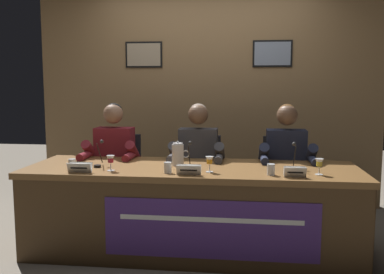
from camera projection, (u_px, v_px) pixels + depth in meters
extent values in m
plane|color=gray|center=(192.00, 250.00, 3.66)|extent=(12.00, 12.00, 0.00)
cube|color=#937047|center=(207.00, 94.00, 4.99)|extent=(3.96, 0.12, 2.60)
cube|color=black|center=(144.00, 55.00, 4.96)|extent=(0.43, 0.02, 0.30)
cube|color=tan|center=(144.00, 55.00, 4.95)|extent=(0.39, 0.01, 0.26)
cube|color=black|center=(272.00, 54.00, 4.79)|extent=(0.44, 0.02, 0.30)
cube|color=#8C99AD|center=(272.00, 54.00, 4.78)|extent=(0.40, 0.01, 0.26)
cube|color=brown|center=(192.00, 170.00, 3.57)|extent=(2.76, 0.87, 0.05)
cube|color=#4C341B|center=(185.00, 228.00, 3.20)|extent=(2.70, 0.04, 0.67)
cube|color=#4C341B|center=(43.00, 206.00, 3.77)|extent=(0.08, 0.79, 0.67)
cube|color=#4C341B|center=(355.00, 217.00, 3.46)|extent=(0.08, 0.79, 0.67)
cube|color=#4C2D7A|center=(210.00, 230.00, 3.16)|extent=(1.60, 0.01, 0.45)
cube|color=white|center=(210.00, 220.00, 3.15)|extent=(1.36, 0.00, 0.04)
cylinder|color=black|center=(117.00, 224.00, 4.28)|extent=(0.44, 0.44, 0.02)
cylinder|color=black|center=(117.00, 203.00, 4.25)|extent=(0.05, 0.05, 0.41)
cube|color=#232328|center=(116.00, 182.00, 4.23)|extent=(0.44, 0.44, 0.03)
cube|color=#232328|center=(122.00, 155.00, 4.40)|extent=(0.40, 0.05, 0.44)
cylinder|color=black|center=(95.00, 213.00, 3.92)|extent=(0.10, 0.10, 0.46)
cylinder|color=black|center=(116.00, 214.00, 3.90)|extent=(0.10, 0.10, 0.46)
cylinder|color=black|center=(100.00, 180.00, 4.03)|extent=(0.13, 0.34, 0.13)
cylinder|color=black|center=(120.00, 180.00, 4.01)|extent=(0.13, 0.34, 0.13)
cube|color=maroon|center=(115.00, 152.00, 4.16)|extent=(0.36, 0.20, 0.48)
sphere|color=#8E664C|center=(113.00, 114.00, 4.10)|extent=(0.19, 0.19, 0.19)
sphere|color=black|center=(114.00, 112.00, 4.11)|extent=(0.17, 0.17, 0.17)
cylinder|color=maroon|center=(90.00, 151.00, 4.08)|extent=(0.09, 0.30, 0.25)
cylinder|color=maroon|center=(133.00, 152.00, 4.04)|extent=(0.09, 0.30, 0.25)
cylinder|color=maroon|center=(84.00, 156.00, 3.93)|extent=(0.07, 0.24, 0.07)
cylinder|color=maroon|center=(129.00, 157.00, 3.88)|extent=(0.07, 0.24, 0.07)
cube|color=white|center=(79.00, 168.00, 3.31)|extent=(0.19, 0.03, 0.08)
cube|color=white|center=(81.00, 167.00, 3.34)|extent=(0.19, 0.03, 0.08)
cube|color=black|center=(79.00, 168.00, 3.30)|extent=(0.13, 0.01, 0.01)
cylinder|color=white|center=(111.00, 171.00, 3.40)|extent=(0.06, 0.06, 0.00)
cylinder|color=white|center=(111.00, 167.00, 3.39)|extent=(0.01, 0.01, 0.05)
cone|color=white|center=(111.00, 159.00, 3.39)|extent=(0.06, 0.06, 0.06)
cylinder|color=#B21E2D|center=(111.00, 160.00, 3.39)|extent=(0.04, 0.04, 0.04)
cylinder|color=silver|center=(72.00, 164.00, 3.45)|extent=(0.06, 0.06, 0.08)
cylinder|color=silver|center=(72.00, 166.00, 3.45)|extent=(0.05, 0.05, 0.05)
cylinder|color=black|center=(97.00, 166.00, 3.54)|extent=(0.06, 0.06, 0.02)
cylinder|color=black|center=(100.00, 153.00, 3.59)|extent=(0.01, 0.13, 0.18)
sphere|color=#2D2D2D|center=(102.00, 141.00, 3.64)|extent=(0.03, 0.03, 0.03)
cylinder|color=black|center=(198.00, 228.00, 4.18)|extent=(0.44, 0.44, 0.02)
cylinder|color=black|center=(199.00, 206.00, 4.16)|extent=(0.05, 0.05, 0.41)
cube|color=#232328|center=(199.00, 184.00, 4.13)|extent=(0.44, 0.44, 0.03)
cube|color=#232328|center=(201.00, 157.00, 4.30)|extent=(0.40, 0.05, 0.44)
cylinder|color=black|center=(183.00, 217.00, 3.82)|extent=(0.10, 0.10, 0.46)
cylinder|color=black|center=(206.00, 217.00, 3.80)|extent=(0.10, 0.10, 0.46)
cylinder|color=black|center=(186.00, 182.00, 3.94)|extent=(0.13, 0.34, 0.13)
cylinder|color=black|center=(207.00, 183.00, 3.91)|extent=(0.13, 0.34, 0.13)
cube|color=#38383D|center=(198.00, 154.00, 4.06)|extent=(0.36, 0.20, 0.48)
sphere|color=brown|center=(198.00, 114.00, 4.00)|extent=(0.19, 0.19, 0.19)
sphere|color=gray|center=(198.00, 113.00, 4.01)|extent=(0.17, 0.17, 0.17)
cylinder|color=#38383D|center=(175.00, 153.00, 3.99)|extent=(0.09, 0.30, 0.25)
cylinder|color=#38383D|center=(220.00, 154.00, 3.94)|extent=(0.09, 0.30, 0.25)
cylinder|color=#38383D|center=(172.00, 158.00, 3.83)|extent=(0.07, 0.24, 0.07)
cylinder|color=#38383D|center=(219.00, 159.00, 3.78)|extent=(0.07, 0.24, 0.07)
cube|color=white|center=(189.00, 170.00, 3.22)|extent=(0.19, 0.03, 0.08)
cube|color=white|center=(189.00, 169.00, 3.25)|extent=(0.19, 0.03, 0.08)
cube|color=black|center=(188.00, 170.00, 3.21)|extent=(0.13, 0.01, 0.01)
cylinder|color=white|center=(209.00, 172.00, 3.35)|extent=(0.06, 0.06, 0.00)
cylinder|color=white|center=(209.00, 168.00, 3.34)|extent=(0.01, 0.01, 0.05)
cone|color=white|center=(210.00, 161.00, 3.34)|extent=(0.06, 0.06, 0.06)
cylinder|color=orange|center=(210.00, 161.00, 3.34)|extent=(0.04, 0.04, 0.04)
cylinder|color=silver|center=(168.00, 168.00, 3.31)|extent=(0.06, 0.06, 0.08)
cylinder|color=silver|center=(168.00, 170.00, 3.31)|extent=(0.05, 0.05, 0.05)
cylinder|color=black|center=(188.00, 168.00, 3.44)|extent=(0.06, 0.06, 0.02)
cylinder|color=black|center=(189.00, 155.00, 3.49)|extent=(0.01, 0.13, 0.18)
sphere|color=#2D2D2D|center=(190.00, 143.00, 3.55)|extent=(0.03, 0.03, 0.03)
cylinder|color=black|center=(283.00, 231.00, 4.09)|extent=(0.44, 0.44, 0.02)
cylinder|color=black|center=(284.00, 209.00, 4.06)|extent=(0.05, 0.05, 0.41)
cube|color=#232328|center=(285.00, 187.00, 4.04)|extent=(0.44, 0.44, 0.03)
cube|color=#232328|center=(283.00, 159.00, 4.20)|extent=(0.40, 0.05, 0.44)
cylinder|color=black|center=(276.00, 220.00, 3.73)|extent=(0.10, 0.10, 0.46)
cylinder|color=black|center=(300.00, 221.00, 3.71)|extent=(0.10, 0.10, 0.46)
cylinder|color=black|center=(276.00, 184.00, 3.84)|extent=(0.13, 0.34, 0.13)
cylinder|color=black|center=(298.00, 185.00, 3.82)|extent=(0.13, 0.34, 0.13)
cube|color=#1E2338|center=(286.00, 155.00, 3.97)|extent=(0.36, 0.20, 0.48)
sphere|color=brown|center=(287.00, 115.00, 3.90)|extent=(0.19, 0.19, 0.19)
sphere|color=#593819|center=(287.00, 113.00, 3.92)|extent=(0.17, 0.17, 0.17)
cylinder|color=#1E2338|center=(264.00, 154.00, 3.89)|extent=(0.09, 0.30, 0.25)
cylinder|color=#1E2338|center=(311.00, 155.00, 3.84)|extent=(0.09, 0.30, 0.25)
cylinder|color=#1E2338|center=(264.00, 160.00, 3.74)|extent=(0.07, 0.24, 0.07)
cylinder|color=#1E2338|center=(314.00, 161.00, 3.69)|extent=(0.07, 0.24, 0.07)
cube|color=white|center=(295.00, 172.00, 3.14)|extent=(0.16, 0.03, 0.08)
cube|color=white|center=(295.00, 172.00, 3.17)|extent=(0.16, 0.03, 0.08)
cube|color=black|center=(295.00, 173.00, 3.13)|extent=(0.11, 0.01, 0.01)
cylinder|color=white|center=(319.00, 174.00, 3.25)|extent=(0.06, 0.06, 0.00)
cylinder|color=white|center=(319.00, 171.00, 3.25)|extent=(0.01, 0.01, 0.05)
cone|color=white|center=(319.00, 163.00, 3.24)|extent=(0.06, 0.06, 0.06)
cylinder|color=yellow|center=(319.00, 164.00, 3.24)|extent=(0.04, 0.04, 0.04)
cylinder|color=silver|center=(271.00, 169.00, 3.23)|extent=(0.06, 0.06, 0.08)
cylinder|color=silver|center=(271.00, 172.00, 3.24)|extent=(0.05, 0.05, 0.05)
cylinder|color=black|center=(295.00, 170.00, 3.39)|extent=(0.06, 0.06, 0.02)
cylinder|color=black|center=(295.00, 156.00, 3.44)|extent=(0.01, 0.13, 0.18)
sphere|color=#2D2D2D|center=(294.00, 144.00, 3.49)|extent=(0.03, 0.03, 0.03)
cylinder|color=silver|center=(178.00, 155.00, 3.61)|extent=(0.10, 0.10, 0.18)
cylinder|color=silver|center=(178.00, 144.00, 3.60)|extent=(0.09, 0.09, 0.01)
sphere|color=silver|center=(178.00, 142.00, 3.60)|extent=(0.02, 0.02, 0.02)
torus|color=silver|center=(186.00, 154.00, 3.60)|extent=(0.07, 0.01, 0.07)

